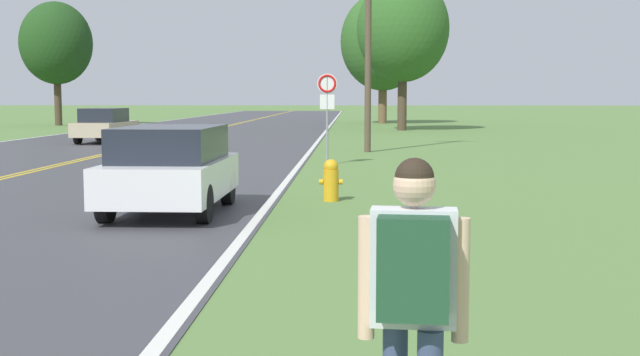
{
  "coord_description": "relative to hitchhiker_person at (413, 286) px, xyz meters",
  "views": [
    {
      "loc": [
        8.85,
        1.01,
        2.05
      ],
      "look_at": [
        8.39,
        12.39,
        0.9
      ],
      "focal_mm": 45.0,
      "sensor_mm": 36.0,
      "label": 1
    }
  ],
  "objects": [
    {
      "name": "tree_mid_treeline",
      "position": [
        2.74,
        45.62,
        5.12
      ],
      "size": [
        5.65,
        5.65,
        9.46
      ],
      "color": "#473828",
      "rests_on": "ground"
    },
    {
      "name": "traffic_sign",
      "position": [
        -1.09,
        20.15,
        1.02
      ],
      "size": [
        0.6,
        0.1,
        2.76
      ],
      "color": "gray",
      "rests_on": "ground"
    },
    {
      "name": "tree_right_cluster",
      "position": [
        2.03,
        58.85,
        5.27
      ],
      "size": [
        6.61,
        6.61,
        10.15
      ],
      "color": "brown",
      "rests_on": "ground"
    },
    {
      "name": "car_champagne_sedan_mid_near",
      "position": [
        -11.49,
        31.65,
        -0.26
      ],
      "size": [
        1.84,
        4.56,
        1.56
      ],
      "rotation": [
        0.0,
        0.0,
        1.56
      ],
      "color": "black",
      "rests_on": "ground"
    },
    {
      "name": "tree_left_verge",
      "position": [
        -21.67,
        53.34,
        4.83
      ],
      "size": [
        5.14,
        5.14,
        8.87
      ],
      "color": "#473828",
      "rests_on": "ground"
    },
    {
      "name": "hitchhiker_person",
      "position": [
        0.0,
        0.0,
        0.0
      ],
      "size": [
        0.59,
        0.44,
        1.74
      ],
      "rotation": [
        0.0,
        0.0,
        1.48
      ],
      "color": "#38476B",
      "rests_on": "ground"
    },
    {
      "name": "utility_pole_midground",
      "position": [
        0.25,
        25.86,
        3.96
      ],
      "size": [
        1.8,
        0.24,
        9.73
      ],
      "color": "brown",
      "rests_on": "ground"
    },
    {
      "name": "fire_hydrant",
      "position": [
        -0.74,
        11.59,
        -0.64
      ],
      "size": [
        0.47,
        0.31,
        0.83
      ],
      "color": "gold",
      "rests_on": "ground"
    },
    {
      "name": "car_white_hatchback_approaching",
      "position": [
        -3.52,
        9.82,
        -0.24
      ],
      "size": [
        1.86,
        3.81,
        1.54
      ],
      "rotation": [
        0.0,
        0.0,
        -1.58
      ],
      "color": "black",
      "rests_on": "ground"
    }
  ]
}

